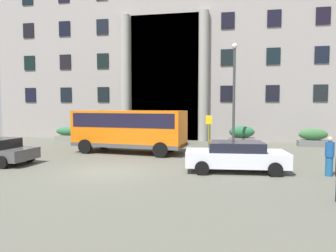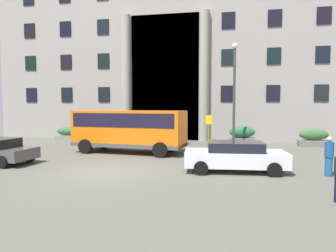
% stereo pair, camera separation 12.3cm
% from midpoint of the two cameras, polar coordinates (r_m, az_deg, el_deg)
% --- Properties ---
extents(ground_plane, '(80.00, 64.00, 0.12)m').
position_cam_midpoint_polar(ground_plane, '(14.01, -11.83, -8.84)').
color(ground_plane, '#56564A').
extents(office_building_facade, '(32.26, 9.68, 18.35)m').
position_cam_midpoint_polar(office_building_facade, '(31.18, 0.53, 15.30)').
color(office_building_facade, gray).
rests_on(office_building_facade, ground_plane).
extents(orange_minibus, '(7.36, 3.26, 2.71)m').
position_cam_midpoint_polar(orange_minibus, '(19.13, -7.65, -0.29)').
color(orange_minibus, orange).
rests_on(orange_minibus, ground_plane).
extents(bus_stop_sign, '(0.44, 0.08, 2.36)m').
position_cam_midpoint_polar(bus_stop_sign, '(20.40, 7.68, -0.45)').
color(bus_stop_sign, '#969F17').
rests_on(bus_stop_sign, ground_plane).
extents(hedge_planter_east, '(2.09, 0.72, 1.20)m').
position_cam_midpoint_polar(hedge_planter_east, '(26.82, -18.97, -1.51)').
color(hedge_planter_east, gray).
rests_on(hedge_planter_east, ground_plane).
extents(hedge_planter_entrance_right, '(2.13, 0.73, 1.38)m').
position_cam_midpoint_polar(hedge_planter_entrance_right, '(23.21, 0.87, -1.88)').
color(hedge_planter_entrance_right, '#726C59').
rests_on(hedge_planter_entrance_right, ground_plane).
extents(hedge_planter_west, '(1.66, 1.00, 1.36)m').
position_cam_midpoint_polar(hedge_planter_west, '(24.12, -6.18, -1.71)').
color(hedge_planter_west, '#6E645B').
rests_on(hedge_planter_west, ground_plane).
extents(hedge_planter_far_east, '(2.11, 0.81, 1.32)m').
position_cam_midpoint_polar(hedge_planter_far_east, '(24.42, 26.01, -2.06)').
color(hedge_planter_far_east, slate).
rests_on(hedge_planter_far_east, ground_plane).
extents(hedge_planter_far_west, '(1.99, 0.94, 1.46)m').
position_cam_midpoint_polar(hedge_planter_far_west, '(23.34, 13.85, -1.88)').
color(hedge_planter_far_west, slate).
rests_on(hedge_planter_far_west, ground_plane).
extents(parked_hatchback_near, '(4.68, 2.31, 1.37)m').
position_cam_midpoint_polar(parked_hatchback_near, '(13.99, 12.63, -5.63)').
color(parked_hatchback_near, silver).
rests_on(parked_hatchback_near, ground_plane).
extents(motorcycle_far_end, '(1.98, 0.60, 0.89)m').
position_cam_midpoint_polar(motorcycle_far_end, '(20.72, -28.64, -3.65)').
color(motorcycle_far_end, black).
rests_on(motorcycle_far_end, ground_plane).
extents(pedestrian_woman_with_bag, '(0.36, 0.36, 1.70)m').
position_cam_midpoint_polar(pedestrian_woman_with_bag, '(14.45, 28.44, -5.14)').
color(pedestrian_woman_with_bag, '#1B5284').
rests_on(pedestrian_woman_with_bag, ground_plane).
extents(lamppost_plaza_centre, '(0.40, 0.40, 7.34)m').
position_cam_midpoint_polar(lamppost_plaza_centre, '(21.32, 12.44, 7.26)').
color(lamppost_plaza_centre, '#393A3A').
rests_on(lamppost_plaza_centre, ground_plane).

